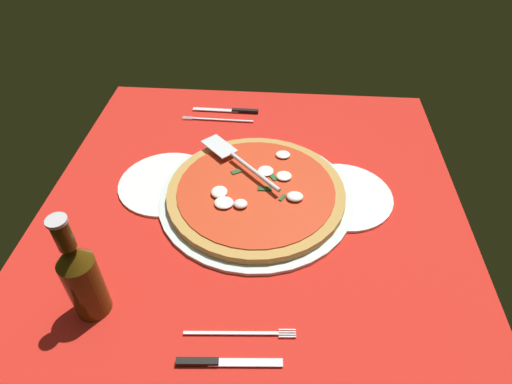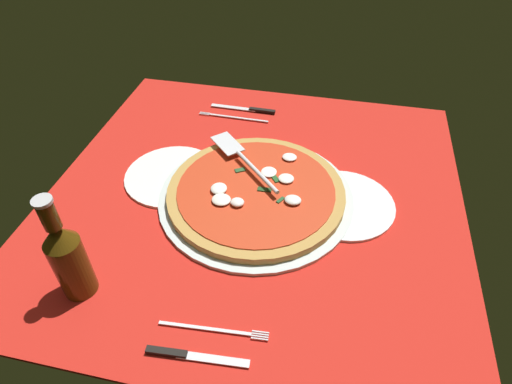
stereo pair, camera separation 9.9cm
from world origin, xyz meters
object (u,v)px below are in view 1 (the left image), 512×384
at_px(dinner_plate_right, 343,196).
at_px(beer_bottle, 82,277).
at_px(pizza_server, 237,160).
at_px(place_setting_near, 230,349).
at_px(place_setting_far, 225,116).
at_px(dinner_plate_left, 168,184).
at_px(pizza, 256,192).

relative_size(dinner_plate_right, beer_bottle, 0.98).
xyz_separation_m(pizza_server, place_setting_near, (0.04, -0.46, -0.05)).
relative_size(dinner_plate_right, place_setting_far, 1.06).
bearing_deg(place_setting_far, place_setting_near, 99.07).
distance_m(dinner_plate_left, dinner_plate_right, 0.42).
relative_size(dinner_plate_left, place_setting_near, 1.07).
distance_m(place_setting_far, beer_bottle, 0.68).
bearing_deg(dinner_plate_left, place_setting_far, 72.47).
bearing_deg(place_setting_near, place_setting_far, 93.95).
xyz_separation_m(pizza, place_setting_far, (-0.12, 0.35, -0.02)).
bearing_deg(dinner_plate_right, place_setting_near, -118.71).
xyz_separation_m(dinner_plate_left, pizza_server, (0.17, 0.05, 0.04)).
distance_m(dinner_plate_right, pizza, 0.20).
height_order(dinner_plate_right, place_setting_far, place_setting_far).
xyz_separation_m(dinner_plate_right, place_setting_far, (-0.32, 0.33, -0.00)).
distance_m(pizza_server, place_setting_near, 0.46).
height_order(pizza_server, place_setting_near, pizza_server).
relative_size(pizza, place_setting_far, 1.88).
xyz_separation_m(dinner_plate_left, pizza, (0.22, -0.03, 0.02)).
height_order(pizza, place_setting_near, pizza).
xyz_separation_m(dinner_plate_left, dinner_plate_right, (0.42, -0.01, 0.00)).
xyz_separation_m(place_setting_near, place_setting_far, (-0.10, 0.72, 0.00)).
relative_size(pizza_server, place_setting_near, 0.98).
xyz_separation_m(dinner_plate_right, place_setting_near, (-0.22, -0.40, -0.00)).
distance_m(dinner_plate_left, place_setting_far, 0.33).
bearing_deg(pizza, beer_bottle, -130.64).
height_order(dinner_plate_left, place_setting_far, place_setting_far).
relative_size(dinner_plate_right, pizza, 0.56).
height_order(pizza, place_setting_far, pizza).
bearing_deg(pizza, pizza_server, 122.12).
distance_m(dinner_plate_right, place_setting_far, 0.46).
relative_size(dinner_plate_left, pizza, 0.57).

